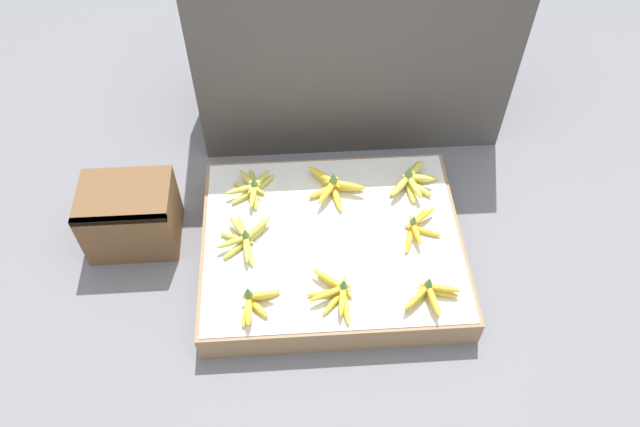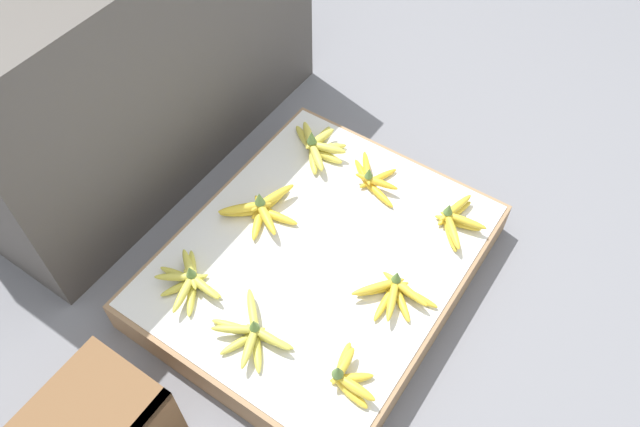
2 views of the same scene
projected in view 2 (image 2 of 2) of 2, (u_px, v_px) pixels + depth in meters
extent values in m
plane|color=slate|center=(319.00, 275.00, 2.00)|extent=(10.00, 10.00, 0.00)
cube|color=#997551|center=(319.00, 265.00, 1.95)|extent=(1.00, 0.83, 0.13)
cube|color=silver|center=(319.00, 253.00, 1.90)|extent=(0.97, 0.81, 0.00)
cube|color=#4C4742|center=(128.00, 55.00, 2.04)|extent=(1.33, 0.55, 0.82)
ellipsoid|color=gold|center=(351.00, 393.00, 1.62)|extent=(0.05, 0.12, 0.03)
ellipsoid|color=gold|center=(352.00, 378.00, 1.64)|extent=(0.10, 0.11, 0.03)
ellipsoid|color=gold|center=(344.00, 361.00, 1.67)|extent=(0.12, 0.06, 0.03)
ellipsoid|color=gold|center=(356.00, 388.00, 1.60)|extent=(0.03, 0.12, 0.03)
ellipsoid|color=gold|center=(343.00, 366.00, 1.64)|extent=(0.12, 0.04, 0.03)
cone|color=#5B7F3D|center=(338.00, 371.00, 1.59)|extent=(0.03, 0.03, 0.04)
ellipsoid|color=gold|center=(382.00, 289.00, 1.81)|extent=(0.14, 0.13, 0.02)
ellipsoid|color=gold|center=(387.00, 299.00, 1.79)|extent=(0.16, 0.03, 0.02)
ellipsoid|color=gold|center=(400.00, 298.00, 1.79)|extent=(0.13, 0.14, 0.02)
ellipsoid|color=gold|center=(412.00, 295.00, 1.80)|extent=(0.03, 0.16, 0.02)
ellipsoid|color=gold|center=(378.00, 287.00, 1.79)|extent=(0.14, 0.12, 0.02)
ellipsoid|color=gold|center=(393.00, 297.00, 1.77)|extent=(0.16, 0.08, 0.02)
ellipsoid|color=gold|center=(405.00, 289.00, 1.78)|extent=(0.05, 0.16, 0.02)
cone|color=#5B7F3D|center=(397.00, 276.00, 1.77)|extent=(0.03, 0.03, 0.04)
ellipsoid|color=gold|center=(450.00, 232.00, 1.93)|extent=(0.13, 0.12, 0.02)
ellipsoid|color=gold|center=(458.00, 223.00, 1.95)|extent=(0.06, 0.15, 0.02)
ellipsoid|color=gold|center=(455.00, 213.00, 1.98)|extent=(0.15, 0.07, 0.02)
ellipsoid|color=gold|center=(452.00, 230.00, 1.91)|extent=(0.13, 0.12, 0.02)
ellipsoid|color=gold|center=(463.00, 220.00, 1.93)|extent=(0.05, 0.15, 0.02)
ellipsoid|color=gold|center=(456.00, 208.00, 1.96)|extent=(0.15, 0.06, 0.02)
cone|color=#5B7F3D|center=(449.00, 208.00, 1.92)|extent=(0.03, 0.03, 0.04)
ellipsoid|color=gold|center=(254.00, 321.00, 1.75)|extent=(0.12, 0.12, 0.02)
ellipsoid|color=gold|center=(235.00, 327.00, 1.74)|extent=(0.06, 0.14, 0.02)
ellipsoid|color=gold|center=(243.00, 341.00, 1.71)|extent=(0.14, 0.08, 0.02)
ellipsoid|color=gold|center=(257.00, 349.00, 1.70)|extent=(0.12, 0.11, 0.02)
ellipsoid|color=gold|center=(270.00, 339.00, 1.71)|extent=(0.05, 0.14, 0.02)
ellipsoid|color=gold|center=(252.00, 311.00, 1.74)|extent=(0.12, 0.12, 0.02)
ellipsoid|color=gold|center=(237.00, 329.00, 1.71)|extent=(0.10, 0.13, 0.02)
ellipsoid|color=gold|center=(250.00, 345.00, 1.68)|extent=(0.14, 0.07, 0.02)
ellipsoid|color=gold|center=(268.00, 337.00, 1.69)|extent=(0.03, 0.14, 0.02)
cone|color=#5B7F3D|center=(254.00, 324.00, 1.68)|extent=(0.03, 0.03, 0.04)
ellipsoid|color=gold|center=(378.00, 193.00, 2.03)|extent=(0.07, 0.15, 0.02)
ellipsoid|color=gold|center=(378.00, 178.00, 2.07)|extent=(0.15, 0.08, 0.02)
ellipsoid|color=gold|center=(364.00, 175.00, 2.08)|extent=(0.11, 0.13, 0.02)
ellipsoid|color=gold|center=(376.00, 182.00, 2.03)|extent=(0.05, 0.15, 0.02)
ellipsoid|color=gold|center=(367.00, 168.00, 2.06)|extent=(0.13, 0.11, 0.02)
cone|color=#5B7F3D|center=(369.00, 173.00, 2.01)|extent=(0.03, 0.03, 0.04)
ellipsoid|color=gold|center=(193.00, 271.00, 1.85)|extent=(0.12, 0.12, 0.02)
ellipsoid|color=gold|center=(182.00, 276.00, 1.84)|extent=(0.05, 0.15, 0.02)
ellipsoid|color=gold|center=(185.00, 285.00, 1.82)|extent=(0.14, 0.09, 0.02)
ellipsoid|color=gold|center=(192.00, 294.00, 1.80)|extent=(0.14, 0.11, 0.02)
ellipsoid|color=gold|center=(201.00, 286.00, 1.82)|extent=(0.03, 0.15, 0.02)
ellipsoid|color=gold|center=(190.00, 269.00, 1.82)|extent=(0.11, 0.14, 0.02)
ellipsoid|color=gold|center=(180.00, 277.00, 1.81)|extent=(0.10, 0.14, 0.02)
ellipsoid|color=gold|center=(185.00, 291.00, 1.78)|extent=(0.15, 0.06, 0.02)
ellipsoid|color=gold|center=(201.00, 284.00, 1.79)|extent=(0.04, 0.15, 0.02)
cone|color=#5B7F3D|center=(190.00, 271.00, 1.78)|extent=(0.03, 0.03, 0.04)
ellipsoid|color=gold|center=(246.00, 212.00, 1.98)|extent=(0.13, 0.15, 0.03)
ellipsoid|color=gold|center=(259.00, 218.00, 1.96)|extent=(0.16, 0.10, 0.03)
ellipsoid|color=gold|center=(274.00, 215.00, 1.97)|extent=(0.06, 0.17, 0.03)
ellipsoid|color=gold|center=(270.00, 203.00, 2.00)|extent=(0.17, 0.05, 0.03)
ellipsoid|color=gold|center=(245.00, 208.00, 1.95)|extent=(0.14, 0.14, 0.03)
ellipsoid|color=gold|center=(265.00, 215.00, 1.94)|extent=(0.11, 0.16, 0.03)
ellipsoid|color=gold|center=(273.00, 198.00, 1.98)|extent=(0.17, 0.08, 0.03)
cone|color=#5B7F3D|center=(259.00, 198.00, 1.93)|extent=(0.03, 0.03, 0.04)
ellipsoid|color=#DBCC4C|center=(313.00, 160.00, 2.11)|extent=(0.12, 0.11, 0.03)
ellipsoid|color=#DBCC4C|center=(325.00, 156.00, 2.13)|extent=(0.04, 0.13, 0.03)
ellipsoid|color=#DBCC4C|center=(328.00, 148.00, 2.15)|extent=(0.11, 0.11, 0.03)
ellipsoid|color=#DBCC4C|center=(321.00, 139.00, 2.17)|extent=(0.13, 0.04, 0.03)
ellipsoid|color=#DBCC4C|center=(304.00, 138.00, 2.18)|extent=(0.09, 0.13, 0.03)
ellipsoid|color=#DBCC4C|center=(317.00, 157.00, 2.08)|extent=(0.11, 0.12, 0.03)
ellipsoid|color=#DBCC4C|center=(327.00, 148.00, 2.11)|extent=(0.06, 0.13, 0.03)
ellipsoid|color=#DBCC4C|center=(320.00, 139.00, 2.13)|extent=(0.13, 0.06, 0.03)
ellipsoid|color=#DBCC4C|center=(309.00, 135.00, 2.15)|extent=(0.11, 0.12, 0.03)
cone|color=#5B7F3D|center=(312.00, 137.00, 2.09)|extent=(0.03, 0.03, 0.05)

